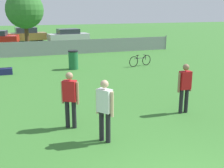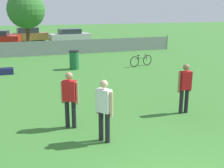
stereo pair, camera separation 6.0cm
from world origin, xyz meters
name	(u,v)px [view 1 (the left image)]	position (x,y,z in m)	size (l,w,h in m)	color
fence_backline	(52,48)	(0.00, 18.00, 0.55)	(19.61, 0.07, 1.21)	gray
tree_near_pole	(25,10)	(-1.61, 20.54, 3.31)	(2.97, 2.97, 4.81)	#4C331E
player_thrower_red	(70,97)	(-1.35, 4.27, 0.96)	(0.46, 0.39, 1.68)	black
player_defender_red	(185,85)	(2.46, 4.21, 0.96)	(0.54, 0.23, 1.68)	black
player_receiver_white	(105,107)	(-0.69, 3.08, 0.96)	(0.40, 0.44, 1.68)	black
bicycle_sideline	(140,61)	(4.50, 11.97, 0.34)	(1.61, 0.52, 0.70)	black
trash_bin	(73,60)	(0.47, 12.43, 0.55)	(0.57, 0.57, 1.09)	#1E6638
gear_bag_sideline	(5,71)	(-3.27, 12.32, 0.17)	(0.75, 0.41, 0.36)	navy
parked_car_tan	(26,35)	(-1.28, 28.11, 0.71)	(4.21, 2.04, 1.50)	black
parked_car_silver	(68,36)	(2.88, 26.27, 0.67)	(4.34, 2.09, 1.38)	black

